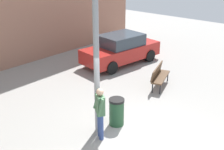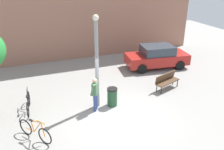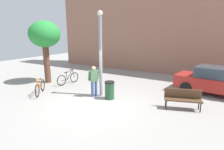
{
  "view_description": "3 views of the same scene",
  "coord_description": "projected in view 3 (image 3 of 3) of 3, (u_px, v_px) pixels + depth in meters",
  "views": [
    {
      "loc": [
        -6.12,
        -4.33,
        5.22
      ],
      "look_at": [
        0.95,
        1.86,
        1.34
      ],
      "focal_mm": 46.31,
      "sensor_mm": 36.0,
      "label": 1
    },
    {
      "loc": [
        -3.47,
        -8.64,
        6.2
      ],
      "look_at": [
        0.32,
        1.29,
        1.53
      ],
      "focal_mm": 38.41,
      "sensor_mm": 36.0,
      "label": 2
    },
    {
      "loc": [
        5.05,
        -6.67,
        3.39
      ],
      "look_at": [
        -0.05,
        1.76,
        1.1
      ],
      "focal_mm": 29.35,
      "sensor_mm": 36.0,
      "label": 3
    }
  ],
  "objects": [
    {
      "name": "ground_plane",
      "position": [
        94.0,
        104.0,
        8.87
      ],
      "size": [
        36.0,
        36.0,
        0.0
      ],
      "primitive_type": "plane",
      "color": "gray"
    },
    {
      "name": "building_facade",
      "position": [
        159.0,
        14.0,
        15.62
      ],
      "size": [
        19.8,
        2.0,
        9.94
      ],
      "primitive_type": "cube",
      "color": "#9E6B56",
      "rests_on": "ground_plane"
    },
    {
      "name": "lamppost",
      "position": [
        101.0,
        51.0,
        9.59
      ],
      "size": [
        0.28,
        0.28,
        4.48
      ],
      "color": "gray",
      "rests_on": "ground_plane"
    },
    {
      "name": "person_by_lamppost",
      "position": [
        94.0,
        79.0,
        9.76
      ],
      "size": [
        0.52,
        0.62,
        1.67
      ],
      "color": "#334784",
      "rests_on": "ground_plane"
    },
    {
      "name": "park_bench",
      "position": [
        183.0,
        97.0,
        8.24
      ],
      "size": [
        1.67,
        0.96,
        0.92
      ],
      "color": "#513823",
      "rests_on": "ground_plane"
    },
    {
      "name": "plaza_tree",
      "position": [
        45.0,
        36.0,
        12.1
      ],
      "size": [
        2.04,
        2.04,
        4.17
      ],
      "color": "brown",
      "rests_on": "ground_plane"
    },
    {
      "name": "bicycle_black",
      "position": [
        68.0,
        78.0,
        12.33
      ],
      "size": [
        0.22,
        1.81,
        0.97
      ],
      "color": "black",
      "rests_on": "ground_plane"
    },
    {
      "name": "bicycle_orange",
      "position": [
        40.0,
        87.0,
        10.3
      ],
      "size": [
        1.12,
        1.48,
        0.97
      ],
      "color": "black",
      "rests_on": "ground_plane"
    },
    {
      "name": "parked_car_red",
      "position": [
        216.0,
        81.0,
        10.16
      ],
      "size": [
        4.39,
        2.24,
        1.55
      ],
      "color": "#AD231E",
      "rests_on": "ground_plane"
    },
    {
      "name": "trash_bin",
      "position": [
        110.0,
        90.0,
        9.51
      ],
      "size": [
        0.51,
        0.51,
        0.94
      ],
      "color": "#234C2D",
      "rests_on": "ground_plane"
    }
  ]
}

